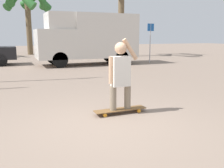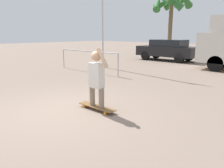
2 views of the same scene
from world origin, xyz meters
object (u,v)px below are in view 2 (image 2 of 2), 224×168
object	(u,v)px
person_skateboarder	(96,76)
palm_tree_far_left	(172,2)
skateboard	(97,107)
parked_car_black	(167,49)

from	to	relation	value
person_skateboarder	palm_tree_far_left	distance (m)	18.84
skateboard	person_skateboarder	bearing A→B (deg)	180.00
skateboard	parked_car_black	world-z (taller)	parked_car_black
person_skateboarder	parked_car_black	world-z (taller)	person_skateboarder
person_skateboarder	parked_car_black	xyz separation A→B (m)	(-3.82, 10.89, -0.09)
skateboard	palm_tree_far_left	size ratio (longest dim) A/B	0.19
person_skateboarder	palm_tree_far_left	xyz separation A→B (m)	(-6.90, 17.05, 4.07)
skateboard	parked_car_black	xyz separation A→B (m)	(-3.82, 10.89, 0.72)
skateboard	palm_tree_far_left	bearing A→B (deg)	112.03
parked_car_black	palm_tree_far_left	size ratio (longest dim) A/B	0.70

